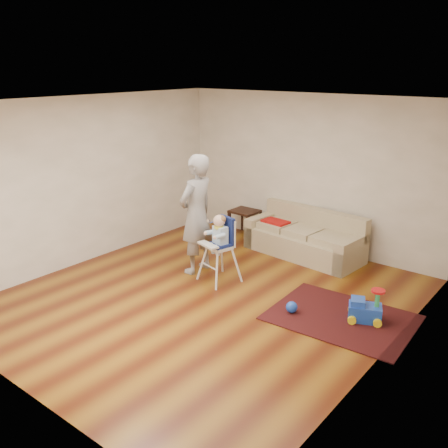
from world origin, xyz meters
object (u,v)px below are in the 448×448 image
Objects in this scene: sofa at (304,234)px; toy_ball at (292,307)px; high_chair at (219,249)px; side_table at (245,222)px; adult at (196,214)px; ride_on_toy at (366,304)px.

sofa reaches higher than toy_ball.
high_chair is at bearing -100.02° from sofa.
adult is at bearing -76.97° from side_table.
toy_ball is at bearing -42.81° from side_table.
high_chair reaches higher than toy_ball.
toy_ball is at bearing 5.45° from high_chair.
toy_ball is 0.15× the size of high_chair.
ride_on_toy is 0.42× the size of high_chair.
side_table is at bearing 175.16° from sofa.
side_table reaches higher than toy_ball.
side_table is at bearing -167.84° from adult.
sofa is at bearing 115.94° from toy_ball.
sofa is 4.17× the size of side_table.
sofa is 1.78m from high_chair.
ride_on_toy is at bearing 25.46° from toy_ball.
toy_ball is (2.37, -2.19, -0.16)m from side_table.
adult reaches higher than side_table.
side_table is (-1.42, 0.25, -0.14)m from sofa.
high_chair reaches higher than ride_on_toy.
side_table is at bearing 130.39° from high_chair.
toy_ball is (-0.84, -0.40, -0.15)m from ride_on_toy.
high_chair is 0.56× the size of adult.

